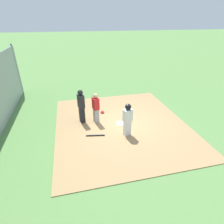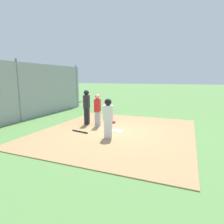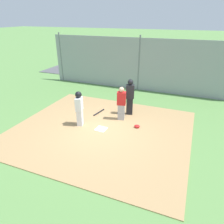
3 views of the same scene
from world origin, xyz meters
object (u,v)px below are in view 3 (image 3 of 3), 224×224
object	(u,v)px
home_plate	(101,129)
umpire	(130,96)
catcher_mask	(137,126)
baseball_bat	(99,112)
catcher	(121,103)
parked_car_dark	(88,63)
runner	(79,107)
parked_car_blue	(112,63)

from	to	relation	value
home_plate	umpire	bearing A→B (deg)	-109.08
catcher_mask	baseball_bat	bearing A→B (deg)	-18.65
catcher	parked_car_dark	world-z (taller)	catcher
runner	catcher	bearing A→B (deg)	23.87
catcher_mask	parked_car_dark	bearing A→B (deg)	-50.87
parked_car_blue	baseball_bat	bearing A→B (deg)	116.41
home_plate	parked_car_blue	world-z (taller)	parked_car_blue
catcher	runner	xyz separation A→B (m)	(1.46, 1.18, 0.06)
home_plate	parked_car_blue	distance (m)	10.55
runner	baseball_bat	world-z (taller)	runner
catcher_mask	parked_car_dark	world-z (taller)	parked_car_dark
runner	parked_car_dark	bearing A→B (deg)	101.17
umpire	catcher_mask	bearing A→B (deg)	15.90
home_plate	catcher	bearing A→B (deg)	-111.72
catcher	parked_car_blue	bearing A→B (deg)	-168.95
baseball_bat	home_plate	bearing A→B (deg)	38.90
home_plate	runner	size ratio (longest dim) A/B	0.28
baseball_bat	catcher_mask	xyz separation A→B (m)	(-2.13, 0.72, 0.03)
runner	parked_car_dark	world-z (taller)	runner
baseball_bat	catcher_mask	world-z (taller)	catcher_mask
catcher_mask	parked_car_blue	world-z (taller)	parked_car_blue
catcher	baseball_bat	distance (m)	1.48
baseball_bat	parked_car_blue	world-z (taller)	parked_car_blue
catcher_mask	parked_car_blue	xyz separation A→B (m)	(4.85, -9.23, 0.52)
catcher	catcher_mask	bearing A→B (deg)	48.70
catcher	parked_car_dark	xyz separation A→B (m)	(5.92, -7.90, -0.22)
baseball_bat	runner	bearing A→B (deg)	1.70
catcher	baseball_bat	world-z (taller)	catcher
runner	catcher_mask	xyz separation A→B (m)	(-2.35, -0.70, -0.81)
parked_car_blue	home_plate	bearing A→B (deg)	118.04
baseball_bat	parked_car_dark	bearing A→B (deg)	-138.09
catcher	catcher_mask	distance (m)	1.26
home_plate	runner	bearing A→B (deg)	-0.14
home_plate	parked_car_dark	world-z (taller)	parked_car_dark
umpire	baseball_bat	world-z (taller)	umpire
home_plate	runner	distance (m)	1.31
parked_car_blue	parked_car_dark	world-z (taller)	same
catcher	parked_car_blue	world-z (taller)	catcher
umpire	parked_car_blue	world-z (taller)	umpire
baseball_bat	parked_car_blue	size ratio (longest dim) A/B	0.19
umpire	baseball_bat	distance (m)	1.73
catcher_mask	parked_car_blue	distance (m)	10.45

